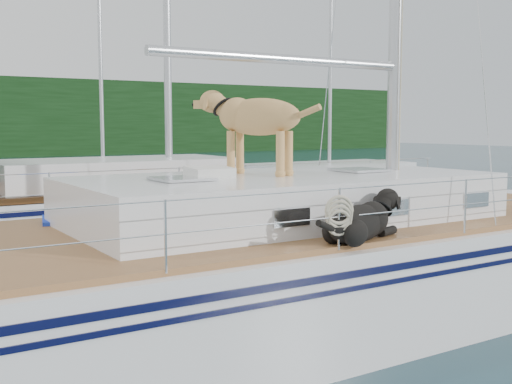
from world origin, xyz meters
TOP-DOWN VIEW (x-y plane):
  - ground at (0.00, 0.00)m, footprint 120.00×120.00m
  - main_sailboat at (0.10, -0.00)m, footprint 12.00×3.88m
  - neighbor_sailboat at (-0.17, 6.26)m, footprint 11.00×3.50m
  - bg_boat_center at (4.00, 16.00)m, footprint 7.20×3.00m
  - bg_boat_east at (12.00, 13.00)m, footprint 6.40×3.00m

SIDE VIEW (x-z plane):
  - ground at x=0.00m, z-range 0.00..0.00m
  - bg_boat_center at x=4.00m, z-range -5.37..6.28m
  - bg_boat_east at x=12.00m, z-range -5.37..6.28m
  - neighbor_sailboat at x=-0.17m, z-range -6.02..7.28m
  - main_sailboat at x=0.10m, z-range -6.32..7.69m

